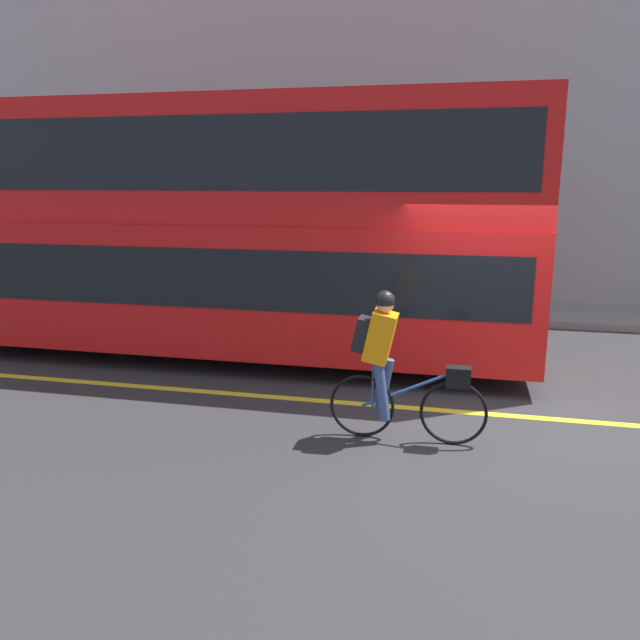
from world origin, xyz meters
The scene contains 6 objects.
ground_plane centered at (0.00, 0.00, 0.00)m, with size 80.00×80.00×0.00m, color #2D2D30.
road_center_line centered at (0.00, -0.01, 0.00)m, with size 50.00×0.14×0.01m, color yellow.
sidewalk_curb centered at (0.00, 5.80, 0.07)m, with size 60.00×1.95×0.14m.
building_facade centered at (0.00, 6.92, 3.60)m, with size 60.00×0.30×7.20m.
bus centered at (-4.62, 1.85, 2.17)m, with size 10.44×2.61×3.94m.
cyclist_on_bike centered at (-1.18, -1.01, 0.89)m, with size 1.71×0.32×1.67m.
Camera 1 is at (-0.51, -7.46, 2.83)m, focal length 35.00 mm.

